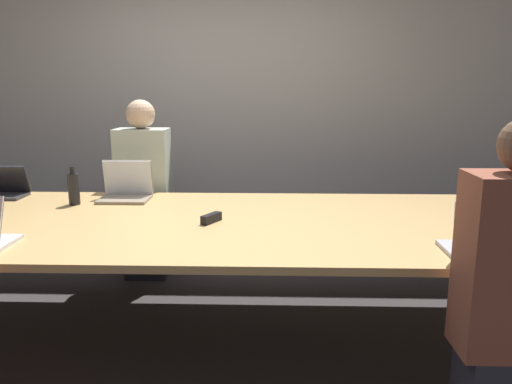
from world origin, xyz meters
TOP-DOWN VIEW (x-y plane):
  - ground_plane at (0.00, 0.00)m, footprint 24.00×24.00m
  - curtain_wall at (0.00, 1.91)m, footprint 12.00×0.06m
  - conference_table at (0.00, 0.00)m, footprint 4.65×1.51m
  - laptop_far_left at (-1.47, 0.59)m, footprint 0.33×0.22m
  - laptop_near_right at (1.42, -0.58)m, footprint 0.35×0.26m
  - person_near_right at (1.38, -0.93)m, footprint 0.40×0.24m
  - laptop_far_midleft at (-0.57, 0.54)m, footprint 0.34×0.26m
  - person_far_midleft at (-0.56, 0.96)m, footprint 0.40×0.24m
  - bottle_far_midleft at (-0.87, 0.37)m, footprint 0.07×0.07m
  - stapler at (0.09, -0.04)m, footprint 0.11×0.15m

SIDE VIEW (x-z plane):
  - ground_plane at x=0.00m, z-range 0.00..0.00m
  - person_near_right at x=1.38m, z-range -0.02..1.37m
  - person_far_midleft at x=-0.56m, z-range -0.02..1.38m
  - conference_table at x=0.00m, z-range 0.32..1.05m
  - stapler at x=0.09m, z-range 0.73..0.78m
  - laptop_far_left at x=-1.47m, z-range 0.68..0.90m
  - laptop_far_midleft at x=-0.57m, z-range 0.67..0.94m
  - laptop_near_right at x=1.42m, z-range 0.67..0.94m
  - bottle_far_midleft at x=-0.87m, z-range 0.71..0.97m
  - curtain_wall at x=0.00m, z-range 0.00..2.80m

